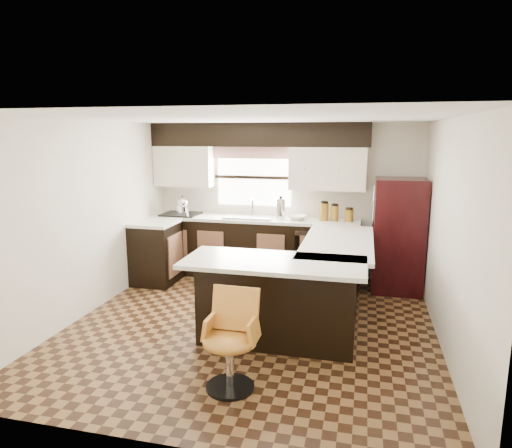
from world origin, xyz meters
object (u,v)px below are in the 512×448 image
(bar_chair, at_px, (230,342))
(refrigerator, at_px, (398,235))
(peninsula_return, at_px, (277,303))
(peninsula_long, at_px, (333,279))

(bar_chair, bearing_deg, refrigerator, 64.02)
(peninsula_return, relative_size, bar_chair, 1.86)
(refrigerator, relative_size, bar_chair, 1.83)
(peninsula_long, distance_m, bar_chair, 2.13)
(peninsula_long, bearing_deg, refrigerator, 52.78)
(peninsula_return, distance_m, refrigerator, 2.50)
(peninsula_long, relative_size, bar_chair, 2.20)
(peninsula_return, bearing_deg, peninsula_long, 61.70)
(refrigerator, bearing_deg, bar_chair, -117.19)
(peninsula_return, xyz_separation_m, bar_chair, (-0.23, -1.01, -0.01))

